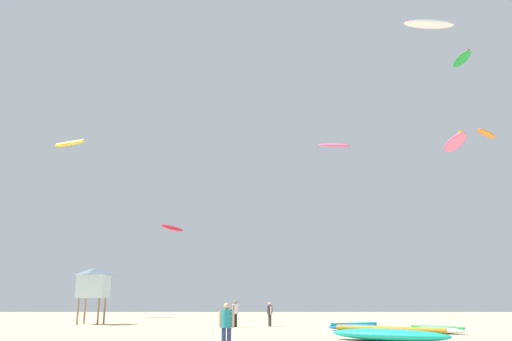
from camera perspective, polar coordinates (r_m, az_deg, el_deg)
The scene contains 14 objects.
person_foreground at distance 18.24m, azimuth -3.35°, elevation -17.30°, with size 0.56×0.38×1.69m.
person_midground at distance 34.54m, azimuth -2.34°, elevation -16.05°, with size 0.39×0.51×1.73m.
person_left at distance 35.26m, azimuth 1.71°, elevation -16.14°, with size 0.36×0.51×1.61m.
kite_grounded_near at distance 23.58m, azimuth 15.29°, elevation -17.89°, with size 5.29×4.23×0.63m.
kite_grounded_mid at distance 29.88m, azimuth 20.41°, elevation -16.96°, with size 2.94×3.07×0.39m.
kite_grounded_far at distance 31.85m, azimuth 11.41°, elevation -17.34°, with size 3.73×2.45×0.47m.
lifeguard_tower at distance 39.96m, azimuth -18.24°, elevation -12.23°, with size 2.30×2.30×4.15m.
kite_aloft_0 at distance 47.52m, azimuth 25.29°, elevation 3.91°, with size 3.12×3.11×0.59m.
kite_aloft_2 at distance 57.31m, azimuth 9.21°, elevation 2.92°, with size 3.82×1.40×0.83m.
kite_aloft_3 at distance 54.34m, azimuth -9.59°, elevation -6.60°, with size 2.69×3.95×0.85m.
kite_aloft_4 at distance 39.58m, azimuth 19.53°, elevation 15.75°, with size 3.86×1.37×0.45m.
kite_aloft_5 at distance 53.44m, azimuth 22.90°, elevation 11.87°, with size 1.11×3.48×0.58m.
kite_aloft_6 at distance 37.65m, azimuth 22.18°, elevation 3.01°, with size 1.97×4.58×0.57m.
kite_aloft_7 at distance 59.25m, azimuth -20.75°, elevation 2.94°, with size 4.56×2.98×0.81m.
Camera 1 is at (0.06, -13.80, 1.81)m, focal length 34.42 mm.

